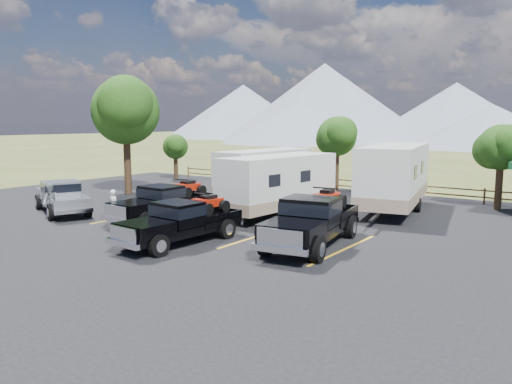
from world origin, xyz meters
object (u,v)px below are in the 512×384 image
Objects in this scene: trailer_right at (394,177)px; person_a at (114,206)px; trailer_center at (279,184)px; rig_left at (165,202)px; rig_center at (182,221)px; tree_big_nw at (125,111)px; rig_right at (313,219)px; pickup_silver at (62,197)px; person_b at (51,202)px; trailer_left at (264,174)px.

trailer_right is 14.74m from person_a.
trailer_center is at bearing -128.96° from person_a.
rig_center is at bearing -34.60° from rig_left.
rig_left is 0.66× the size of trailer_center.
person_a is (-10.01, -10.76, -1.09)m from trailer_right.
tree_big_nw is 4.94× the size of person_a.
rig_right is 14.36m from pickup_silver.
person_b is (-4.87, -3.10, -0.06)m from rig_left.
trailer_left reaches higher than rig_left.
pickup_silver is (-9.70, -6.24, -0.74)m from trailer_center.
tree_big_nw is 10.30m from person_b.
person_b is (4.08, -8.24, -4.66)m from tree_big_nw.
rig_center is 0.56× the size of trailer_right.
rig_center is 0.64× the size of trailer_center.
rig_left is at bearing -136.70° from person_a.
trailer_right is (-0.20, 9.20, 0.84)m from rig_right.
trailer_left is at bearing 20.97° from tree_big_nw.
rig_left is 4.73m from rig_center.
rig_right reaches higher than person_a.
pickup_silver is (2.98, -6.91, -4.66)m from tree_big_nw.
trailer_center reaches higher than trailer_left.
pickup_silver is at bearing 177.43° from rig_right.
trailer_right is at bearing 7.45° from trailer_left.
trailer_right is at bearing -128.66° from person_a.
rig_left is 3.32× the size of person_b.
rig_right is 3.77× the size of person_b.
person_b is (-8.72, -0.35, -0.02)m from rig_center.
tree_big_nw reaches higher than rig_right.
person_b is at bearing -146.51° from rig_left.
person_b is at bearing -174.86° from rig_center.
trailer_center reaches higher than rig_center.
rig_right is (8.28, -0.00, 0.09)m from rig_left.
tree_big_nw is 11.30m from rig_left.
rig_right reaches higher than pickup_silver.
trailer_right is at bearing 52.15° from trailer_center.
trailer_right reaches higher than pickup_silver.
trailer_left is at bearing 124.56° from rig_right.
trailer_center reaches higher than pickup_silver.
trailer_right is (8.13, 0.65, 0.26)m from trailer_left.
person_a is (-1.88, -10.11, -0.83)m from trailer_left.
tree_big_nw reaches higher than rig_left.
rig_left is 5.78m from person_b.
person_a is (-1.92, -1.56, -0.16)m from rig_left.
tree_big_nw reaches higher than pickup_silver.
rig_left is 8.28m from rig_right.
pickup_silver is at bearing 177.18° from rig_center.
tree_big_nw is 10.31m from trailer_left.
rig_right is 4.26× the size of person_a.
trailer_right reaches higher than person_a.
rig_right is 10.33m from person_a.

